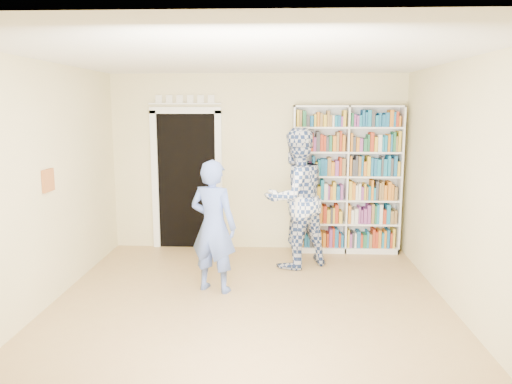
{
  "coord_description": "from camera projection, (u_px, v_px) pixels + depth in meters",
  "views": [
    {
      "loc": [
        0.31,
        -5.16,
        2.21
      ],
      "look_at": [
        0.05,
        0.9,
        1.17
      ],
      "focal_mm": 35.0,
      "sensor_mm": 36.0,
      "label": 1
    }
  ],
  "objects": [
    {
      "name": "man_blue",
      "position": [
        213.0,
        226.0,
        5.94
      ],
      "size": [
        0.68,
        0.56,
        1.6
      ],
      "primitive_type": "imported",
      "rotation": [
        0.0,
        0.0,
        2.8
      ],
      "color": "#546CBA",
      "rests_on": "floor"
    },
    {
      "name": "wall_art",
      "position": [
        48.0,
        180.0,
        5.52
      ],
      "size": [
        0.03,
        0.25,
        0.25
      ],
      "primitive_type": "cube",
      "color": "brown",
      "rests_on": "wall_left"
    },
    {
      "name": "wall_back",
      "position": [
        257.0,
        163.0,
        7.7
      ],
      "size": [
        4.5,
        0.0,
        4.5
      ],
      "primitive_type": "plane",
      "rotation": [
        1.57,
        0.0,
        0.0
      ],
      "color": "beige",
      "rests_on": "floor"
    },
    {
      "name": "man_plaid",
      "position": [
        295.0,
        198.0,
        6.84
      ],
      "size": [
        1.18,
        1.12,
        1.93
      ],
      "primitive_type": "imported",
      "rotation": [
        0.0,
        0.0,
        3.72
      ],
      "color": "navy",
      "rests_on": "floor"
    },
    {
      "name": "paper_sheet",
      "position": [
        301.0,
        207.0,
        6.61
      ],
      "size": [
        0.17,
        0.1,
        0.27
      ],
      "primitive_type": "cube",
      "rotation": [
        0.0,
        0.0,
        0.51
      ],
      "color": "white",
      "rests_on": "man_plaid"
    },
    {
      "name": "bookshelf",
      "position": [
        346.0,
        179.0,
        7.52
      ],
      "size": [
        1.62,
        0.3,
        2.22
      ],
      "rotation": [
        0.0,
        0.0,
        -0.25
      ],
      "color": "white",
      "rests_on": "floor"
    },
    {
      "name": "wall_left",
      "position": [
        38.0,
        188.0,
        5.33
      ],
      "size": [
        0.0,
        5.0,
        5.0
      ],
      "primitive_type": "plane",
      "rotation": [
        1.57,
        0.0,
        1.57
      ],
      "color": "beige",
      "rests_on": "floor"
    },
    {
      "name": "wall_right",
      "position": [
        466.0,
        191.0,
        5.14
      ],
      "size": [
        0.0,
        5.0,
        5.0
      ],
      "primitive_type": "plane",
      "rotation": [
        1.57,
        0.0,
        -1.57
      ],
      "color": "beige",
      "rests_on": "floor"
    },
    {
      "name": "doorway",
      "position": [
        187.0,
        173.0,
        7.75
      ],
      "size": [
        1.1,
        0.08,
        2.43
      ],
      "color": "black",
      "rests_on": "floor"
    },
    {
      "name": "ceiling",
      "position": [
        248.0,
        57.0,
        5.01
      ],
      "size": [
        5.0,
        5.0,
        0.0
      ],
      "primitive_type": "plane",
      "rotation": [
        3.14,
        0.0,
        0.0
      ],
      "color": "white",
      "rests_on": "wall_back"
    },
    {
      "name": "floor",
      "position": [
        248.0,
        311.0,
        5.46
      ],
      "size": [
        5.0,
        5.0,
        0.0
      ],
      "primitive_type": "plane",
      "color": "tan",
      "rests_on": "ground"
    }
  ]
}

